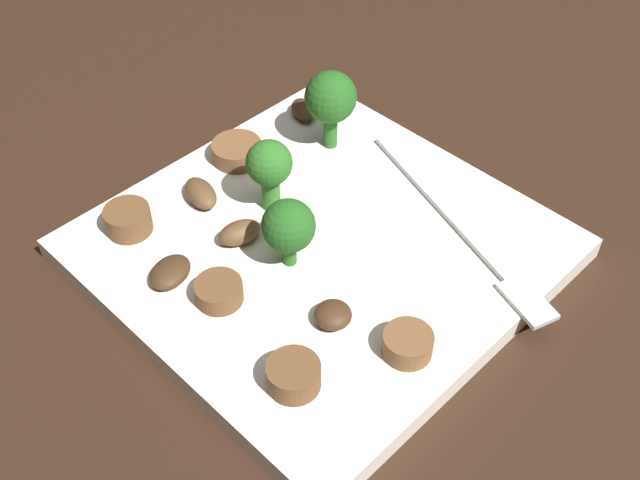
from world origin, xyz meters
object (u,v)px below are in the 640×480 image
at_px(sausage_slice_4, 128,220).
at_px(broccoli_floret_0, 331,99).
at_px(broccoli_floret_2, 292,229).
at_px(mushroom_3, 333,315).
at_px(mushroom_4, 201,193).
at_px(plate, 320,248).
at_px(fork, 467,235).
at_px(broccoli_floret_1, 272,165).
at_px(mushroom_0, 170,272).
at_px(sausage_slice_1, 237,151).
at_px(mushroom_1, 240,233).
at_px(sausage_slice_2, 408,344).
at_px(sausage_slice_0, 219,292).
at_px(sausage_slice_3, 294,375).
at_px(mushroom_2, 303,110).

bearing_deg(sausage_slice_4, broccoli_floret_0, 78.85).
distance_m(broccoli_floret_2, mushroom_3, 0.05).
bearing_deg(mushroom_4, broccoli_floret_0, 79.43).
bearing_deg(plate, fork, 46.40).
bearing_deg(mushroom_3, broccoli_floret_0, 134.84).
relative_size(plate, sausage_slice_4, 8.58).
distance_m(broccoli_floret_0, broccoli_floret_2, 0.11).
height_order(broccoli_floret_1, mushroom_0, broccoli_floret_1).
bearing_deg(mushroom_0, sausage_slice_4, 172.04).
bearing_deg(sausage_slice_1, sausage_slice_4, -87.06).
relative_size(broccoli_floret_2, mushroom_0, 1.59).
bearing_deg(mushroom_1, fork, 46.04).
bearing_deg(fork, sausage_slice_2, -53.74).
height_order(plate, broccoli_floret_1, broccoli_floret_1).
distance_m(plate, fork, 0.09).
xyz_separation_m(sausage_slice_4, mushroom_1, (0.06, 0.04, -0.00)).
bearing_deg(mushroom_0, sausage_slice_0, 16.58).
bearing_deg(mushroom_1, sausage_slice_3, -26.59).
bearing_deg(sausage_slice_0, sausage_slice_4, -178.19).
xyz_separation_m(plate, mushroom_1, (-0.03, -0.03, 0.01)).
distance_m(sausage_slice_0, sausage_slice_2, 0.11).
height_order(mushroom_2, mushroom_3, same).
relative_size(sausage_slice_3, mushroom_4, 0.92).
relative_size(sausage_slice_0, mushroom_2, 1.12).
xyz_separation_m(fork, broccoli_floret_2, (-0.06, -0.09, 0.03)).
height_order(mushroom_0, mushroom_1, mushroom_1).
relative_size(fork, sausage_slice_0, 6.47).
relative_size(broccoli_floret_1, mushroom_1, 1.86).
height_order(mushroom_3, mushroom_4, same).
xyz_separation_m(broccoli_floret_2, mushroom_1, (-0.04, -0.01, -0.02)).
bearing_deg(fork, mushroom_1, -115.85).
relative_size(mushroom_2, mushroom_3, 1.16).
distance_m(sausage_slice_3, mushroom_1, 0.11).
bearing_deg(mushroom_1, sausage_slice_0, -55.37).
height_order(sausage_slice_0, mushroom_2, same).
relative_size(broccoli_floret_0, mushroom_0, 2.01).
bearing_deg(mushroom_1, broccoli_floret_2, 13.93).
relative_size(mushroom_3, mushroom_4, 0.69).
bearing_deg(sausage_slice_3, mushroom_4, 158.82).
xyz_separation_m(plate, mushroom_4, (-0.08, -0.03, 0.01)).
height_order(sausage_slice_1, sausage_slice_2, same).
bearing_deg(fork, broccoli_floret_1, -131.02).
xyz_separation_m(plate, sausage_slice_3, (0.06, -0.08, 0.01)).
bearing_deg(broccoli_floret_0, broccoli_floret_2, -56.58).
xyz_separation_m(mushroom_0, mushroom_1, (0.01, 0.05, 0.00)).
relative_size(sausage_slice_4, mushroom_4, 0.92).
height_order(broccoli_floret_2, mushroom_4, broccoli_floret_2).
relative_size(sausage_slice_0, mushroom_3, 1.29).
distance_m(sausage_slice_3, sausage_slice_4, 0.15).
bearing_deg(plate, broccoli_floret_2, -83.59).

